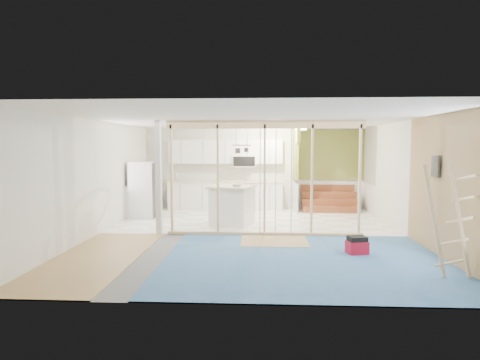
{
  "coord_description": "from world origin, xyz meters",
  "views": [
    {
      "loc": [
        0.2,
        -8.94,
        2.01
      ],
      "look_at": [
        -0.28,
        0.6,
        1.21
      ],
      "focal_mm": 30.0,
      "sensor_mm": 36.0,
      "label": 1
    }
  ],
  "objects_px": {
    "toolbox": "(357,246)",
    "ladder": "(450,221)",
    "fridge": "(143,190)",
    "island": "(232,206)"
  },
  "relations": [
    {
      "from": "toolbox",
      "to": "ladder",
      "type": "bearing_deg",
      "value": -63.59
    },
    {
      "from": "toolbox",
      "to": "island",
      "type": "bearing_deg",
      "value": 120.81
    },
    {
      "from": "fridge",
      "to": "island",
      "type": "relative_size",
      "value": 1.24
    },
    {
      "from": "toolbox",
      "to": "ladder",
      "type": "relative_size",
      "value": 0.24
    },
    {
      "from": "island",
      "to": "ladder",
      "type": "relative_size",
      "value": 0.74
    },
    {
      "from": "fridge",
      "to": "island",
      "type": "xyz_separation_m",
      "value": [
        2.57,
        -0.91,
        -0.29
      ]
    },
    {
      "from": "island",
      "to": "ladder",
      "type": "distance_m",
      "value": 5.39
    },
    {
      "from": "fridge",
      "to": "ladder",
      "type": "relative_size",
      "value": 0.92
    },
    {
      "from": "toolbox",
      "to": "ladder",
      "type": "distance_m",
      "value": 1.84
    },
    {
      "from": "fridge",
      "to": "toolbox",
      "type": "relative_size",
      "value": 3.85
    }
  ]
}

